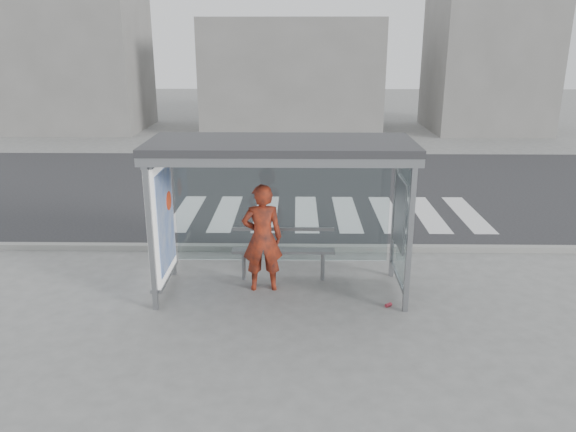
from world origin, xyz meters
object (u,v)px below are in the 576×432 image
(bench, at_px, (283,250))
(soda_can, at_px, (388,305))
(person, at_px, (262,238))
(bus_shelter, at_px, (258,179))

(bench, relative_size, soda_can, 16.01)
(person, xyz_separation_m, bench, (0.34, 0.41, -0.38))
(person, xyz_separation_m, soda_can, (2.08, -0.66, -0.91))
(bus_shelter, distance_m, person, 1.04)
(bus_shelter, distance_m, bench, 1.55)
(bus_shelter, bearing_deg, soda_can, -16.00)
(bus_shelter, xyz_separation_m, person, (0.05, 0.05, -1.04))
(person, relative_size, soda_can, 16.54)
(bench, height_order, soda_can, bench)
(person, distance_m, soda_can, 2.37)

